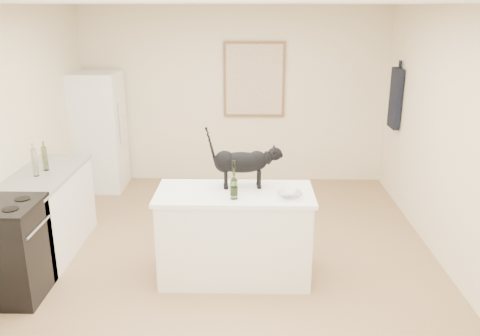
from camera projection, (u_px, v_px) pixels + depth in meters
name	position (u px, v px, depth m)	size (l,w,h in m)	color
floor	(226.00, 265.00, 5.21)	(5.50, 5.50, 0.00)	#987451
ceiling	(223.00, 3.00, 4.41)	(5.50, 5.50, 0.00)	white
wall_back	(234.00, 96.00, 7.43)	(4.50, 4.50, 0.00)	beige
wall_front	(194.00, 311.00, 2.20)	(4.50, 4.50, 0.00)	beige
wall_right	(460.00, 147.00, 4.77)	(5.50, 5.50, 0.00)	beige
island_base	(235.00, 237.00, 4.89)	(1.44, 0.67, 0.86)	white
island_top	(235.00, 194.00, 4.75)	(1.50, 0.70, 0.04)	white
left_cabinets	(47.00, 215.00, 5.40)	(0.60, 1.40, 0.86)	white
left_countertop	(42.00, 175.00, 5.26)	(0.62, 1.44, 0.04)	gray
stove	(8.00, 252.00, 4.54)	(0.60, 0.60, 0.90)	black
fridge	(99.00, 131.00, 7.22)	(0.68, 0.68, 1.70)	white
artwork_frame	(254.00, 80.00, 7.31)	(0.90, 0.03, 1.10)	brown
artwork_canvas	(254.00, 80.00, 7.30)	(0.82, 0.00, 1.02)	beige
hanging_garment	(395.00, 98.00, 6.69)	(0.08, 0.34, 0.80)	black
black_cat	(241.00, 165.00, 4.79)	(0.64, 0.19, 0.45)	black
wine_bottle	(234.00, 182.00, 4.52)	(0.07, 0.07, 0.32)	#345723
glass_bowl	(290.00, 195.00, 4.59)	(0.22, 0.22, 0.06)	white
fridge_paper	(122.00, 109.00, 7.20)	(0.01, 0.16, 0.20)	beige
counter_bottle_cluster	(40.00, 161.00, 5.22)	(0.09, 0.25, 0.29)	#919C90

